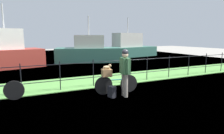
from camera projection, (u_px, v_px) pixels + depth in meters
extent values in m
plane|color=gray|center=(131.00, 97.00, 6.72)|extent=(60.00, 60.00, 0.00)
cube|color=#569342|center=(100.00, 80.00, 9.26)|extent=(27.00, 2.40, 0.03)
plane|color=slate|center=(64.00, 61.00, 16.71)|extent=(30.00, 30.00, 0.00)
cylinder|color=black|center=(21.00, 79.00, 6.86)|extent=(0.04, 0.04, 1.16)
cylinder|color=black|center=(60.00, 76.00, 7.46)|extent=(0.04, 0.04, 1.16)
cylinder|color=black|center=(93.00, 73.00, 8.05)|extent=(0.04, 0.04, 1.16)
cylinder|color=black|center=(122.00, 71.00, 8.65)|extent=(0.04, 0.04, 1.16)
cylinder|color=black|center=(147.00, 69.00, 9.24)|extent=(0.04, 0.04, 1.16)
cylinder|color=black|center=(169.00, 67.00, 9.83)|extent=(0.04, 0.04, 1.16)
cylinder|color=black|center=(189.00, 65.00, 10.43)|extent=(0.04, 0.04, 1.16)
cylinder|color=black|center=(206.00, 63.00, 11.02)|extent=(0.04, 0.04, 1.16)
cylinder|color=black|center=(222.00, 62.00, 11.62)|extent=(0.04, 0.04, 1.16)
cylinder|color=black|center=(108.00, 76.00, 8.38)|extent=(18.00, 0.03, 0.03)
cylinder|color=black|center=(108.00, 61.00, 8.28)|extent=(18.00, 0.03, 0.03)
cylinder|color=black|center=(129.00, 83.00, 7.28)|extent=(0.67, 0.13, 0.67)
cylinder|color=black|center=(104.00, 86.00, 6.96)|extent=(0.67, 0.13, 0.67)
cylinder|color=#337F70|center=(116.00, 80.00, 7.09)|extent=(0.78, 0.14, 0.04)
cube|color=black|center=(107.00, 79.00, 6.96)|extent=(0.21, 0.11, 0.06)
cube|color=slate|center=(107.00, 77.00, 6.95)|extent=(0.38, 0.20, 0.02)
cube|color=olive|center=(107.00, 73.00, 6.93)|extent=(0.37, 0.32, 0.27)
ellipsoid|color=tan|center=(107.00, 67.00, 6.89)|extent=(0.30, 0.17, 0.13)
sphere|color=tan|center=(110.00, 66.00, 6.92)|extent=(0.11, 0.11, 0.11)
cylinder|color=gray|center=(124.00, 84.00, 6.83)|extent=(0.14, 0.14, 0.82)
cylinder|color=gray|center=(126.00, 86.00, 6.64)|extent=(0.14, 0.14, 0.82)
cube|color=#2D5633|center=(125.00, 66.00, 6.63)|extent=(0.31, 0.43, 0.56)
cylinder|color=#2D5633|center=(123.00, 64.00, 6.83)|extent=(0.10, 0.10, 0.50)
cylinder|color=#2D5633|center=(128.00, 66.00, 6.42)|extent=(0.10, 0.10, 0.50)
sphere|color=tan|center=(125.00, 55.00, 6.57)|extent=(0.22, 0.22, 0.22)
sphere|color=black|center=(125.00, 52.00, 6.55)|extent=(0.23, 0.23, 0.23)
cube|color=black|center=(112.00, 92.00, 6.66)|extent=(0.23, 0.31, 0.40)
cylinder|color=black|center=(14.00, 90.00, 6.37)|extent=(0.65, 0.16, 0.66)
cube|color=#336656|center=(127.00, 52.00, 20.41)|extent=(7.22, 3.35, 1.05)
cube|color=#B7B2A8|center=(128.00, 40.00, 20.21)|extent=(3.28, 2.02, 1.47)
cylinder|color=#B2B2B2|center=(128.00, 25.00, 19.97)|extent=(0.10, 0.10, 1.60)
cube|color=#9E3328|center=(6.00, 59.00, 13.01)|extent=(5.00, 3.31, 1.27)
cube|color=silver|center=(5.00, 39.00, 12.80)|extent=(2.34, 2.03, 1.39)
cylinder|color=#B2B2B2|center=(3.00, 16.00, 12.57)|extent=(0.10, 0.10, 1.60)
cube|color=#336656|center=(89.00, 55.00, 16.35)|extent=(5.93, 3.78, 1.18)
cube|color=#B7B2A8|center=(89.00, 42.00, 16.17)|extent=(2.78, 2.25, 1.07)
cylinder|color=#B2B2B2|center=(88.00, 26.00, 15.97)|extent=(0.10, 0.10, 1.60)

